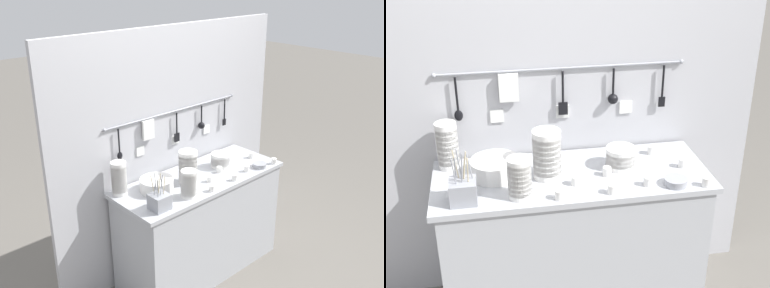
{
  "view_description": "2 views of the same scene",
  "coord_description": "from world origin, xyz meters",
  "views": [
    {
      "loc": [
        -2.18,
        -2.26,
        2.39
      ],
      "look_at": [
        -0.06,
        0.02,
        1.14
      ],
      "focal_mm": 42.0,
      "sensor_mm": 36.0,
      "label": 1
    },
    {
      "loc": [
        -0.4,
        -2.35,
        2.17
      ],
      "look_at": [
        0.03,
        0.01,
        1.01
      ],
      "focal_mm": 50.0,
      "sensor_mm": 36.0,
      "label": 2
    }
  ],
  "objects": [
    {
      "name": "cup_by_caddy",
      "position": [
        0.47,
        0.15,
        0.88
      ],
      "size": [
        0.04,
        0.04,
        0.05
      ],
      "color": "white",
      "rests_on": "counter"
    },
    {
      "name": "cutlery_caddy",
      "position": [
        -0.54,
        -0.17,
        0.91
      ],
      "size": [
        0.12,
        0.12,
        0.26
      ],
      "color": "#93969E",
      "rests_on": "counter"
    },
    {
      "name": "cup_beside_plates",
      "position": [
        0.35,
        -0.18,
        0.88
      ],
      "size": [
        0.04,
        0.04,
        0.05
      ],
      "color": "white",
      "rests_on": "counter"
    },
    {
      "name": "counter",
      "position": [
        0.0,
        0.0,
        0.43
      ],
      "size": [
        1.4,
        0.55,
        0.85
      ],
      "color": "#ADAFB5",
      "rests_on": "ground"
    },
    {
      "name": "bowl_stack_wide_centre",
      "position": [
        -0.12,
        -0.0,
        0.98
      ],
      "size": [
        0.14,
        0.14,
        0.25
      ],
      "color": "white",
      "rests_on": "counter"
    },
    {
      "name": "cup_back_right",
      "position": [
        -0.0,
        -0.11,
        0.88
      ],
      "size": [
        0.04,
        0.04,
        0.05
      ],
      "color": "white",
      "rests_on": "counter"
    },
    {
      "name": "cup_centre",
      "position": [
        0.58,
        -0.03,
        0.88
      ],
      "size": [
        0.04,
        0.04,
        0.05
      ],
      "color": "white",
      "rests_on": "counter"
    },
    {
      "name": "cup_edge_far",
      "position": [
        -0.1,
        -0.23,
        0.88
      ],
      "size": [
        0.04,
        0.04,
        0.05
      ],
      "color": "white",
      "rests_on": "counter"
    },
    {
      "name": "plate_stack",
      "position": [
        -0.38,
        0.06,
        0.9
      ],
      "size": [
        0.25,
        0.25,
        0.09
      ],
      "color": "white",
      "rests_on": "counter"
    },
    {
      "name": "steel_mixing_bowl",
      "position": [
        0.48,
        -0.2,
        0.87
      ],
      "size": [
        0.11,
        0.11,
        0.04
      ],
      "color": "#93969E",
      "rests_on": "counter"
    },
    {
      "name": "bowl_stack_short_front",
      "position": [
        0.26,
        0.03,
        0.91
      ],
      "size": [
        0.15,
        0.15,
        0.11
      ],
      "color": "white",
      "rests_on": "counter"
    },
    {
      "name": "back_wall",
      "position": [
        -0.0,
        0.31,
        0.99
      ],
      "size": [
        2.2,
        0.09,
        1.98
      ],
      "color": "#B2B2B7",
      "rests_on": "ground"
    },
    {
      "name": "bowl_stack_back_corner",
      "position": [
        -0.28,
        -0.17,
        0.95
      ],
      "size": [
        0.11,
        0.11,
        0.2
      ],
      "color": "white",
      "rests_on": "counter"
    },
    {
      "name": "bowl_stack_nested_right",
      "position": [
        -0.61,
        0.19,
        0.98
      ],
      "size": [
        0.11,
        0.11,
        0.25
      ],
      "color": "white",
      "rests_on": "counter"
    },
    {
      "name": "cup_front_left",
      "position": [
        0.62,
        -0.23,
        0.88
      ],
      "size": [
        0.04,
        0.04,
        0.05
      ],
      "color": "white",
      "rests_on": "counter"
    },
    {
      "name": "cup_edge_near",
      "position": [
        0.17,
        -0.04,
        0.88
      ],
      "size": [
        0.04,
        0.04,
        0.05
      ],
      "color": "white",
      "rests_on": "counter"
    },
    {
      "name": "cup_front_right",
      "position": [
        0.16,
        -0.22,
        0.88
      ],
      "size": [
        0.04,
        0.04,
        0.05
      ],
      "color": "white",
      "rests_on": "counter"
    }
  ]
}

